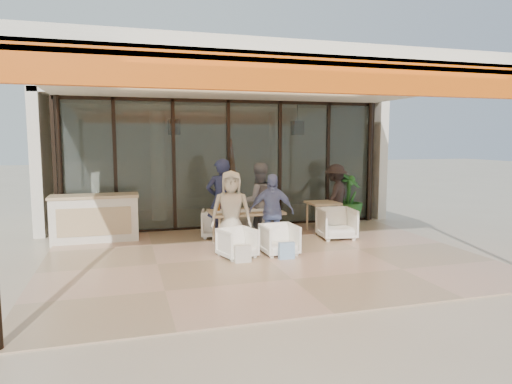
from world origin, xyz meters
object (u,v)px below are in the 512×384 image
chair_far_right (253,221)px  side_chair (337,222)px  chair_near_left (237,242)px  diner_navy (222,201)px  diner_cream (231,212)px  host_counter (95,218)px  chair_near_right (279,238)px  chair_far_left (217,222)px  standing_woman (336,196)px  side_table (323,206)px  dining_table (245,213)px  potted_palm (349,198)px  diner_periwinkle (271,212)px  diner_grey (259,202)px

chair_far_right → side_chair: size_ratio=0.85×
side_chair → chair_near_left: bearing=-152.5°
diner_navy → diner_cream: size_ratio=1.12×
host_counter → chair_near_right: size_ratio=2.77×
chair_near_left → diner_cream: size_ratio=0.39×
chair_far_left → chair_far_right: (0.84, 0.00, -0.03)m
side_chair → standing_woman: bearing=71.7°
side_table → chair_near_right: bearing=-134.6°
host_counter → dining_table: size_ratio=1.23×
dining_table → potted_palm: potted_palm is taller
host_counter → diner_cream: bearing=-33.0°
dining_table → standing_woman: standing_woman is taller
chair_far_left → diner_periwinkle: 1.68m
side_table → standing_woman: (0.60, 0.54, 0.17)m
dining_table → diner_grey: bearing=46.2°
host_counter → diner_grey: bearing=-13.1°
chair_near_left → host_counter: bearing=123.5°
chair_near_right → side_chair: side_chair is taller
side_chair → potted_palm: bearing=61.7°
chair_far_left → potted_palm: potted_palm is taller
diner_grey → diner_cream: (-0.84, -0.90, -0.05)m
chair_near_left → side_chair: side_chair is taller
diner_grey → side_table: (1.70, 0.32, -0.22)m
chair_near_left → side_table: 3.08m
diner_periwinkle → diner_navy: bearing=148.2°
chair_far_right → side_table: (1.70, -0.18, 0.31)m
diner_periwinkle → side_chair: diner_periwinkle is taller
chair_far_right → diner_cream: size_ratio=0.41×
diner_navy → side_chair: size_ratio=2.34×
dining_table → chair_near_left: 1.11m
diner_cream → potted_palm: bearing=42.5°
chair_near_right → potted_palm: potted_palm is taller
side_chair → chair_near_right: bearing=-143.6°
host_counter → side_chair: (5.18, -1.24, -0.14)m
diner_navy → diner_cream: diner_navy is taller
diner_grey → chair_near_left: bearing=59.4°
host_counter → chair_near_left: bearing=-39.9°
standing_woman → chair_near_left: bearing=-5.4°
diner_cream → standing_woman: 3.59m
chair_near_right → diner_navy: 1.73m
chair_near_left → diner_cream: diner_cream is taller
chair_near_right → standing_woman: 3.25m
host_counter → chair_near_left: host_counter is taller
dining_table → side_table: 2.26m
diner_navy → chair_far_right: bearing=-148.2°
chair_far_left → chair_near_left: (0.00, -1.90, -0.04)m
chair_near_right → potted_palm: 3.92m
chair_near_right → side_table: bearing=42.9°
diner_grey → diner_periwinkle: diner_grey is taller
side_table → standing_woman: size_ratio=0.46×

